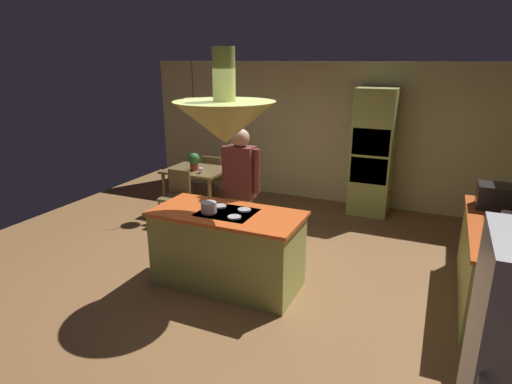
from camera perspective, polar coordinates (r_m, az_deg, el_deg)
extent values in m
plane|color=olive|center=(5.43, -2.72, -11.17)|extent=(8.16, 8.16, 0.00)
cube|color=beige|center=(8.11, 8.17, 7.86)|extent=(6.80, 0.10, 2.55)
cube|color=#A8B259|center=(5.07, -3.81, -7.80)|extent=(1.68, 0.78, 0.88)
cube|color=#E05B23|center=(4.89, -3.92, -2.94)|extent=(1.74, 0.84, 0.04)
cube|color=black|center=(4.89, -3.92, -2.77)|extent=(0.64, 0.52, 0.01)
cylinder|color=#B2B2B7|center=(4.85, -6.31, -2.82)|extent=(0.15, 0.15, 0.02)
cylinder|color=#B2B2B7|center=(4.71, -2.93, -3.37)|extent=(0.15, 0.15, 0.02)
cylinder|color=#B2B2B7|center=(5.06, -4.85, -1.89)|extent=(0.15, 0.15, 0.02)
cylinder|color=#B2B2B7|center=(4.93, -1.57, -2.40)|extent=(0.15, 0.15, 0.02)
cube|color=#A8B259|center=(5.35, 29.27, -8.73)|extent=(0.62, 2.03, 0.88)
cube|color=#E05B23|center=(5.19, 30.01, -4.15)|extent=(0.66, 2.07, 0.04)
cube|color=#A8B259|center=(7.53, 15.34, 5.13)|extent=(0.66, 0.62, 2.15)
cube|color=black|center=(7.21, 15.12, 6.46)|extent=(0.60, 0.04, 0.44)
cube|color=black|center=(7.31, 14.83, 2.77)|extent=(0.60, 0.04, 0.44)
cube|color=brown|center=(7.49, -7.99, 2.91)|extent=(1.03, 0.82, 0.04)
cylinder|color=brown|center=(7.57, -12.18, -0.18)|extent=(0.06, 0.06, 0.72)
cylinder|color=brown|center=(7.09, -6.21, -1.07)|extent=(0.06, 0.06, 0.72)
cylinder|color=brown|center=(8.11, -9.32, 1.18)|extent=(0.06, 0.06, 0.72)
cylinder|color=brown|center=(7.67, -3.62, 0.43)|extent=(0.06, 0.06, 0.72)
cylinder|color=tan|center=(5.74, -2.80, -4.71)|extent=(0.14, 0.14, 0.87)
cylinder|color=tan|center=(5.67, -1.16, -4.99)|extent=(0.14, 0.14, 0.87)
cube|color=brown|center=(5.46, -2.07, 2.66)|extent=(0.36, 0.22, 0.67)
cylinder|color=brown|center=(5.55, -4.12, 3.23)|extent=(0.09, 0.09, 0.57)
cylinder|color=brown|center=(5.36, 0.05, 2.77)|extent=(0.09, 0.09, 0.57)
sphere|color=tan|center=(5.36, -2.12, 7.24)|extent=(0.24, 0.24, 0.24)
cone|color=#A8B259|center=(4.64, -4.18, 9.26)|extent=(1.10, 1.10, 0.45)
cylinder|color=#A8B259|center=(4.59, -4.33, 15.45)|extent=(0.24, 0.24, 0.55)
cone|color=#E0B266|center=(7.30, -8.36, 11.45)|extent=(0.32, 0.32, 0.22)
cylinder|color=black|center=(7.27, -8.51, 14.66)|extent=(0.01, 0.01, 0.60)
cube|color=brown|center=(7.01, -10.91, -0.82)|extent=(0.40, 0.40, 0.04)
cube|color=brown|center=(7.09, -10.19, 1.28)|extent=(0.40, 0.04, 0.42)
cylinder|color=brown|center=(7.05, -12.73, -2.77)|extent=(0.04, 0.04, 0.43)
cylinder|color=brown|center=(6.86, -10.43, -3.19)|extent=(0.04, 0.04, 0.43)
cylinder|color=brown|center=(7.31, -11.16, -1.94)|extent=(0.04, 0.04, 0.43)
cylinder|color=brown|center=(7.12, -8.91, -2.33)|extent=(0.04, 0.04, 0.43)
cube|color=brown|center=(8.16, -5.30, 2.02)|extent=(0.40, 0.40, 0.04)
cube|color=brown|center=(7.95, -5.98, 3.23)|extent=(0.40, 0.04, 0.42)
cylinder|color=brown|center=(8.29, -3.66, 0.68)|extent=(0.04, 0.04, 0.43)
cylinder|color=brown|center=(8.44, -5.71, 0.95)|extent=(0.04, 0.04, 0.43)
cylinder|color=brown|center=(8.00, -4.78, 0.04)|extent=(0.04, 0.04, 0.43)
cylinder|color=brown|center=(8.16, -6.88, 0.33)|extent=(0.04, 0.04, 0.43)
cylinder|color=#99382D|center=(7.41, -8.26, 3.37)|extent=(0.14, 0.14, 0.12)
sphere|color=#2D722D|center=(7.38, -8.31, 4.43)|extent=(0.20, 0.20, 0.20)
cylinder|color=white|center=(7.20, -7.37, 2.86)|extent=(0.07, 0.07, 0.09)
cylinder|color=silver|center=(4.67, 30.77, -4.87)|extent=(0.11, 0.11, 0.21)
cylinder|color=silver|center=(4.84, 30.54, -4.23)|extent=(0.12, 0.12, 0.19)
cylinder|color=silver|center=(5.01, 30.37, -3.40)|extent=(0.11, 0.11, 0.21)
cube|color=#232326|center=(5.72, 29.72, -0.56)|extent=(0.46, 0.36, 0.28)
cylinder|color=#B2B2B7|center=(4.83, -6.34, -2.04)|extent=(0.18, 0.18, 0.12)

